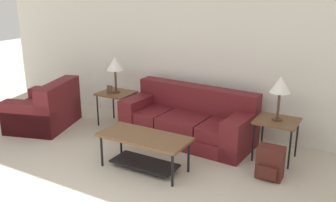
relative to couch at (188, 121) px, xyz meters
name	(u,v)px	position (x,y,z in m)	size (l,w,h in m)	color
wall_back	(208,52)	(0.03, 0.62, 1.00)	(8.95, 0.06, 2.60)	silver
couch	(188,121)	(0.00, 0.00, 0.00)	(2.11, 0.99, 0.82)	maroon
armchair	(45,110)	(-2.39, -0.73, -0.01)	(1.18, 1.32, 0.80)	maroon
coffee_table	(144,145)	(-0.04, -1.20, 0.05)	(1.21, 0.55, 0.48)	brown
side_table_left	(116,96)	(-1.38, -0.03, 0.23)	(0.57, 0.52, 0.58)	brown
side_table_right	(277,124)	(1.38, -0.03, 0.23)	(0.57, 0.52, 0.58)	brown
table_lamp_left	(115,65)	(-1.38, -0.03, 0.77)	(0.28, 0.28, 0.61)	#472D1E
table_lamp_right	(280,86)	(1.38, -0.03, 0.77)	(0.28, 0.28, 0.61)	#472D1E
backpack	(270,163)	(1.47, -0.61, -0.09)	(0.32, 0.29, 0.42)	#4C1E19
picture_frame	(110,89)	(-1.46, -0.11, 0.35)	(0.10, 0.04, 0.13)	#4C3828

